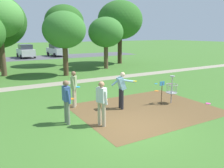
# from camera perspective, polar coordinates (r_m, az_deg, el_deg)

# --- Properties ---
(ground_plane) EXTENTS (160.00, 160.00, 0.00)m
(ground_plane) POSITION_cam_1_polar(r_m,az_deg,el_deg) (8.74, 4.84, -10.73)
(ground_plane) COLOR #3D6B28
(dirt_tee_pad) EXTENTS (6.11, 4.89, 0.01)m
(dirt_tee_pad) POSITION_cam_1_polar(r_m,az_deg,el_deg) (10.86, 8.19, -6.10)
(dirt_tee_pad) COLOR brown
(dirt_tee_pad) RESTS_ON ground
(disc_golf_basket) EXTENTS (0.98, 0.58, 1.39)m
(disc_golf_basket) POSITION_cam_1_polar(r_m,az_deg,el_deg) (11.77, 14.18, -1.09)
(disc_golf_basket) COLOR #9E9EA3
(disc_golf_basket) RESTS_ON ground
(player_foreground_watching) EXTENTS (0.40, 0.47, 1.71)m
(player_foreground_watching) POSITION_cam_1_polar(r_m,az_deg,el_deg) (8.97, -11.08, -3.75)
(player_foreground_watching) COLOR slate
(player_foreground_watching) RESTS_ON ground
(player_throwing) EXTENTS (0.44, 0.50, 1.71)m
(player_throwing) POSITION_cam_1_polar(r_m,az_deg,el_deg) (8.62, -2.56, -4.18)
(player_throwing) COLOR tan
(player_throwing) RESTS_ON ground
(player_waiting_left) EXTENTS (1.05, 0.63, 1.71)m
(player_waiting_left) POSITION_cam_1_polar(r_m,az_deg,el_deg) (10.57, 2.37, -0.95)
(player_waiting_left) COLOR #232328
(player_waiting_left) RESTS_ON ground
(player_waiting_right) EXTENTS (0.45, 0.48, 1.71)m
(player_waiting_right) POSITION_cam_1_polar(r_m,az_deg,el_deg) (10.97, -9.29, -0.70)
(player_waiting_right) COLOR tan
(player_waiting_right) RESTS_ON ground
(frisbee_near_basket) EXTENTS (0.25, 0.25, 0.02)m
(frisbee_near_basket) POSITION_cam_1_polar(r_m,az_deg,el_deg) (12.48, 22.49, -4.45)
(frisbee_near_basket) COLOR #E53D99
(frisbee_near_basket) RESTS_ON ground
(frisbee_by_tee) EXTENTS (0.23, 0.23, 0.02)m
(frisbee_by_tee) POSITION_cam_1_polar(r_m,az_deg,el_deg) (16.45, 14.05, 0.06)
(frisbee_by_tee) COLOR #E53D99
(frisbee_by_tee) RESTS_ON ground
(frisbee_mid_grass) EXTENTS (0.26, 0.26, 0.02)m
(frisbee_mid_grass) POSITION_cam_1_polar(r_m,az_deg,el_deg) (14.27, 10.87, -1.66)
(frisbee_mid_grass) COLOR orange
(frisbee_mid_grass) RESTS_ON ground
(frisbee_scattered_a) EXTENTS (0.20, 0.20, 0.02)m
(frisbee_scattered_a) POSITION_cam_1_polar(r_m,az_deg,el_deg) (16.23, 10.73, 0.06)
(frisbee_scattered_a) COLOR #1E93DB
(frisbee_scattered_a) RESTS_ON ground
(tree_near_right) EXTENTS (3.35, 3.35, 4.91)m
(tree_near_right) POSITION_cam_1_polar(r_m,az_deg,el_deg) (22.71, -1.52, 12.52)
(tree_near_right) COLOR brown
(tree_near_right) RESTS_ON ground
(tree_mid_left) EXTENTS (3.42, 3.42, 5.11)m
(tree_mid_left) POSITION_cam_1_polar(r_m,az_deg,el_deg) (19.22, -11.62, 12.79)
(tree_mid_left) COLOR #4C3823
(tree_mid_left) RESTS_ON ground
(tree_mid_center) EXTENTS (4.96, 4.96, 6.91)m
(tree_mid_center) POSITION_cam_1_polar(r_m,az_deg,el_deg) (26.61, 1.97, 15.35)
(tree_mid_center) COLOR #422D1E
(tree_mid_center) RESTS_ON ground
(tree_mid_right) EXTENTS (4.02, 4.02, 6.27)m
(tree_mid_right) POSITION_cam_1_polar(r_m,az_deg,el_deg) (25.39, -11.62, 14.68)
(tree_mid_right) COLOR #4C3823
(tree_mid_right) RESTS_ON ground
(parking_lot_strip) EXTENTS (36.00, 6.00, 0.01)m
(parking_lot_strip) POSITION_cam_1_polar(r_m,az_deg,el_deg) (34.12, -22.48, 5.74)
(parking_lot_strip) COLOR #4C4C51
(parking_lot_strip) RESTS_ON ground
(parked_car_center_left) EXTENTS (2.02, 4.22, 1.84)m
(parked_car_center_left) POSITION_cam_1_polar(r_m,az_deg,el_deg) (35.00, -20.42, 7.57)
(parked_car_center_left) COLOR silver
(parked_car_center_left) RESTS_ON ground
(parked_car_center_right) EXTENTS (2.24, 4.34, 1.84)m
(parked_car_center_right) POSITION_cam_1_polar(r_m,az_deg,el_deg) (36.10, -13.37, 8.13)
(parked_car_center_right) COLOR #B2B7BC
(parked_car_center_right) RESTS_ON ground
(gravel_path) EXTENTS (40.00, 1.21, 0.00)m
(gravel_path) POSITION_cam_1_polar(r_m,az_deg,el_deg) (16.45, -13.20, 0.07)
(gravel_path) COLOR gray
(gravel_path) RESTS_ON ground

